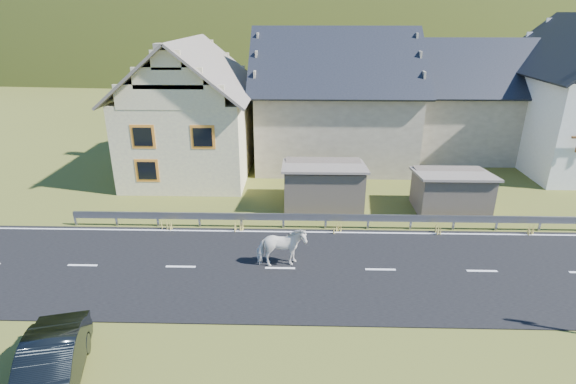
{
  "coord_description": "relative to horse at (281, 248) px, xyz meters",
  "views": [
    {
      "loc": [
        -3.26,
        -15.49,
        9.55
      ],
      "look_at": [
        -3.73,
        1.97,
        2.54
      ],
      "focal_mm": 28.0,
      "sensor_mm": 36.0,
      "label": 1
    }
  ],
  "objects": [
    {
      "name": "house_stone_b",
      "position": [
        12.95,
        16.8,
        3.37
      ],
      "size": [
        9.8,
        8.8,
        8.1
      ],
      "color": "#ADA38A",
      "rests_on": "ground"
    },
    {
      "name": "car",
      "position": [
        -5.95,
        -6.45,
        -0.18
      ],
      "size": [
        2.48,
        4.38,
        1.37
      ],
      "primitive_type": "imported",
      "rotation": [
        0.0,
        0.0,
        0.26
      ],
      "color": "black",
      "rests_on": "ground"
    },
    {
      "name": "lane_markings",
      "position": [
        3.95,
        -0.2,
        -0.82
      ],
      "size": [
        60.0,
        6.6,
        0.01
      ],
      "primitive_type": "cube",
      "color": "silver",
      "rests_on": "road"
    },
    {
      "name": "house_stone_a",
      "position": [
        2.95,
        14.8,
        3.77
      ],
      "size": [
        10.8,
        9.8,
        8.9
      ],
      "color": "#ADA38A",
      "rests_on": "ground"
    },
    {
      "name": "mountain",
      "position": [
        8.95,
        179.8,
        -20.86
      ],
      "size": [
        440.0,
        280.0,
        260.0
      ],
      "primitive_type": "ellipsoid",
      "color": "#24300D",
      "rests_on": "ground"
    },
    {
      "name": "shed_left",
      "position": [
        1.95,
        6.3,
        0.24
      ],
      "size": [
        4.3,
        3.3,
        2.4
      ],
      "primitive_type": "cube",
      "color": "#66584C",
      "rests_on": "ground"
    },
    {
      "name": "guardrail",
      "position": [
        3.95,
        3.49,
        -0.3
      ],
      "size": [
        28.1,
        0.09,
        0.75
      ],
      "color": "#93969B",
      "rests_on": "ground"
    },
    {
      "name": "ground",
      "position": [
        3.95,
        -0.2,
        -0.86
      ],
      "size": [
        160.0,
        160.0,
        0.0
      ],
      "primitive_type": "plane",
      "color": "#494D19",
      "rests_on": "ground"
    },
    {
      "name": "house_cream",
      "position": [
        -6.05,
        11.8,
        3.49
      ],
      "size": [
        7.8,
        9.8,
        8.3
      ],
      "color": "#FFF0B0",
      "rests_on": "ground"
    },
    {
      "name": "shed_right",
      "position": [
        8.45,
        5.8,
        0.14
      ],
      "size": [
        3.8,
        2.9,
        2.2
      ],
      "primitive_type": "cube",
      "color": "#66584C",
      "rests_on": "ground"
    },
    {
      "name": "conifer_patch",
      "position": [
        -51.05,
        109.8,
        5.14
      ],
      "size": [
        76.0,
        50.0,
        28.0
      ],
      "primitive_type": "ellipsoid",
      "color": "black",
      "rests_on": "ground"
    },
    {
      "name": "road",
      "position": [
        3.95,
        -0.2,
        -0.84
      ],
      "size": [
        60.0,
        7.0,
        0.04
      ],
      "primitive_type": "cube",
      "color": "black",
      "rests_on": "ground"
    },
    {
      "name": "horse",
      "position": [
        0.0,
        0.0,
        0.0
      ],
      "size": [
        1.22,
        2.07,
        1.64
      ],
      "primitive_type": "imported",
      "rotation": [
        0.0,
        0.0,
        1.75
      ],
      "color": "white",
      "rests_on": "road"
    }
  ]
}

